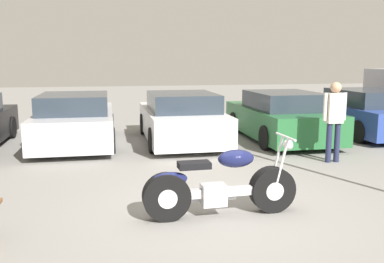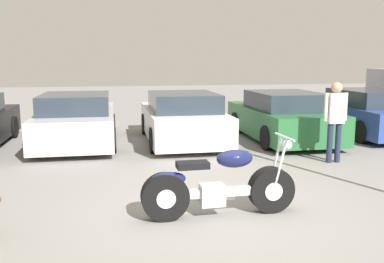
# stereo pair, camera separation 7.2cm
# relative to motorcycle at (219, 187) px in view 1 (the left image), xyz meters

# --- Properties ---
(ground_plane) EXTENTS (60.00, 60.00, 0.00)m
(ground_plane) POSITION_rel_motorcycle_xyz_m (0.03, 0.29, -0.42)
(ground_plane) COLOR gray
(motorcycle) EXTENTS (2.20, 0.62, 1.11)m
(motorcycle) POSITION_rel_motorcycle_xyz_m (0.00, 0.00, 0.00)
(motorcycle) COLOR black
(motorcycle) RESTS_ON ground_plane
(parked_car_silver) EXTENTS (1.96, 4.24, 1.32)m
(parked_car_silver) POSITION_rel_motorcycle_xyz_m (-2.33, 5.70, 0.20)
(parked_car_silver) COLOR #BCBCC1
(parked_car_silver) RESTS_ON ground_plane
(parked_car_white) EXTENTS (1.96, 4.24, 1.32)m
(parked_car_white) POSITION_rel_motorcycle_xyz_m (0.40, 5.54, 0.20)
(parked_car_white) COLOR white
(parked_car_white) RESTS_ON ground_plane
(parked_car_green) EXTENTS (1.96, 4.24, 1.32)m
(parked_car_green) POSITION_rel_motorcycle_xyz_m (3.14, 5.35, 0.20)
(parked_car_green) COLOR #286B38
(parked_car_green) RESTS_ON ground_plane
(parked_car_blue) EXTENTS (1.96, 4.24, 1.32)m
(parked_car_blue) POSITION_rel_motorcycle_xyz_m (5.87, 5.70, 0.20)
(parked_car_blue) COLOR #2D479E
(parked_car_blue) RESTS_ON ground_plane
(person_standing) EXTENTS (0.52, 0.23, 1.71)m
(person_standing) POSITION_rel_motorcycle_xyz_m (3.20, 2.64, 0.60)
(person_standing) COLOR #232847
(person_standing) RESTS_ON ground_plane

